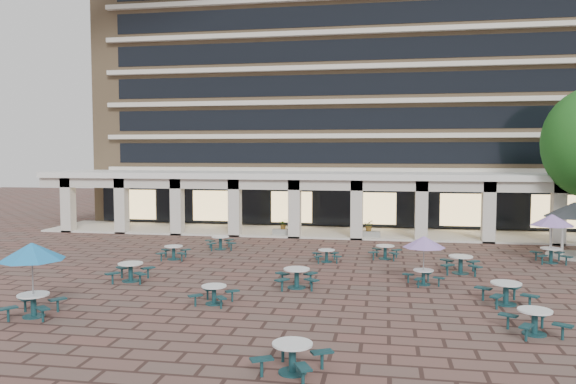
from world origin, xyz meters
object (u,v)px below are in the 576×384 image
object	(u,v)px
gazebo	(575,216)
planter_right	(369,231)
picnic_table_2	(535,320)
planter_left	(283,230)
picnic_table_0	(131,270)
picnic_table_1	(292,355)

from	to	relation	value
gazebo	planter_right	size ratio (longest dim) A/B	2.19
picnic_table_2	planter_left	distance (m)	22.73
picnic_table_0	picnic_table_2	xyz separation A→B (m)	(16.08, -4.75, -0.02)
picnic_table_2	planter_left	world-z (taller)	planter_left
gazebo	planter_left	size ratio (longest dim) A/B	2.19
picnic_table_1	gazebo	xyz separation A→B (m)	(12.77, 19.02, 1.82)
planter_left	planter_right	world-z (taller)	planter_right
picnic_table_2	planter_left	size ratio (longest dim) A/B	1.40
picnic_table_2	planter_right	world-z (taller)	planter_right
gazebo	picnic_table_2	bearing A→B (deg)	-111.19
picnic_table_2	planter_right	bearing A→B (deg)	91.81
picnic_table_1	planter_right	xyz separation A→B (m)	(1.30, 23.90, 0.03)
picnic_table_0	planter_right	distance (m)	17.93
planter_left	planter_right	xyz separation A→B (m)	(5.92, 0.00, 0.06)
picnic_table_0	planter_left	size ratio (longest dim) A/B	1.37
picnic_table_1	picnic_table_2	distance (m)	8.39
picnic_table_1	planter_right	world-z (taller)	planter_right
planter_right	picnic_table_2	bearing A→B (deg)	-73.34
picnic_table_2	gazebo	bearing A→B (deg)	53.96
picnic_table_2	picnic_table_1	bearing A→B (deg)	-162.89
picnic_table_1	planter_left	distance (m)	24.34
gazebo	planter_right	xyz separation A→B (m)	(-11.48, 4.88, -1.79)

